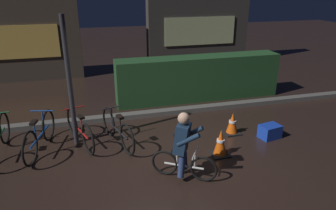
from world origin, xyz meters
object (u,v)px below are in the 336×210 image
parked_bike_center_right (118,129)px  cyclist (183,145)px  traffic_cone_near (221,143)px  traffic_cone_far (232,124)px  street_post (70,83)px  parked_bike_left_mid (40,135)px  blue_crate (270,132)px  parked_bike_center_left (80,130)px

parked_bike_center_right → cyclist: 1.82m
traffic_cone_near → traffic_cone_far: size_ratio=1.10×
street_post → traffic_cone_far: bearing=-7.9°
street_post → parked_bike_center_right: bearing=-20.1°
traffic_cone_near → cyclist: (-0.95, -0.53, 0.36)m
parked_bike_left_mid → blue_crate: size_ratio=3.80×
street_post → parked_bike_center_right: street_post is taller
parked_bike_left_mid → cyclist: size_ratio=1.34×
traffic_cone_near → cyclist: cyclist is taller
parked_bike_center_right → traffic_cone_near: size_ratio=2.86×
parked_bike_left_mid → blue_crate: 4.89m
blue_crate → cyclist: size_ratio=0.35×
parked_bike_center_left → traffic_cone_far: parked_bike_center_left is taller
parked_bike_left_mid → traffic_cone_far: 4.13m
traffic_cone_far → blue_crate: (0.71, -0.42, -0.09)m
parked_bike_center_left → blue_crate: (4.06, -0.79, -0.19)m
street_post → traffic_cone_far: size_ratio=5.37×
traffic_cone_near → blue_crate: (1.37, 0.40, -0.12)m
street_post → blue_crate: 4.41m
parked_bike_center_right → parked_bike_left_mid: bearing=69.5°
parked_bike_center_right → blue_crate: (3.29, -0.58, -0.19)m
cyclist → parked_bike_center_right: bearing=154.1°
street_post → parked_bike_center_left: street_post is taller
street_post → traffic_cone_far: street_post is taller
traffic_cone_near → blue_crate: bearing=16.3°
traffic_cone_near → traffic_cone_far: bearing=51.3°
blue_crate → parked_bike_left_mid: bearing=171.9°
street_post → blue_crate: size_ratio=6.12×
parked_bike_center_right → cyclist: size_ratio=1.27×
parked_bike_center_right → blue_crate: size_ratio=3.60×
parked_bike_center_right → traffic_cone_far: parked_bike_center_right is taller
traffic_cone_near → blue_crate: size_ratio=1.26×
parked_bike_left_mid → traffic_cone_far: parked_bike_left_mid is taller
blue_crate → parked_bike_center_left: bearing=169.0°
parked_bike_center_right → blue_crate: parked_bike_center_right is taller
cyclist → parked_bike_center_left: bearing=166.8°
cyclist → blue_crate: bearing=53.5°
parked_bike_center_left → cyclist: cyclist is taller
parked_bike_left_mid → parked_bike_center_left: 0.79m
parked_bike_left_mid → parked_bike_center_left: bearing=-68.5°
street_post → traffic_cone_near: (2.78, -1.30, -1.08)m
traffic_cone_far → blue_crate: traffic_cone_far is taller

